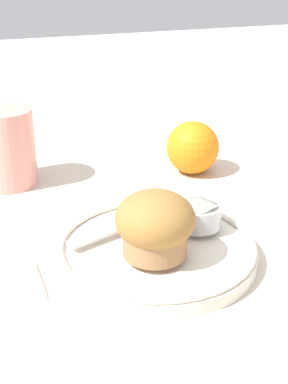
# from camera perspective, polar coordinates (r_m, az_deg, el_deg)

# --- Properties ---
(ground_plane) EXTENTS (3.00, 3.00, 0.00)m
(ground_plane) POSITION_cam_1_polar(r_m,az_deg,el_deg) (0.58, 0.31, -5.68)
(ground_plane) COLOR beige
(plate) EXTENTS (0.20, 0.20, 0.02)m
(plate) POSITION_cam_1_polar(r_m,az_deg,el_deg) (0.55, 1.13, -6.24)
(plate) COLOR silver
(plate) RESTS_ON ground_plane
(muffin) EXTENTS (0.08, 0.08, 0.06)m
(muffin) POSITION_cam_1_polar(r_m,az_deg,el_deg) (0.51, 1.19, -3.50)
(muffin) COLOR #9E7047
(muffin) RESTS_ON plate
(cream_ramekin) EXTENTS (0.05, 0.05, 0.02)m
(cream_ramekin) POSITION_cam_1_polar(r_m,az_deg,el_deg) (0.57, 5.80, -2.40)
(cream_ramekin) COLOR silver
(cream_ramekin) RESTS_ON plate
(berry_pair) EXTENTS (0.03, 0.02, 0.02)m
(berry_pair) POSITION_cam_1_polar(r_m,az_deg,el_deg) (0.58, 1.56, -2.56)
(berry_pair) COLOR #B7192D
(berry_pair) RESTS_ON plate
(butter_knife) EXTENTS (0.16, 0.07, 0.00)m
(butter_knife) POSITION_cam_1_polar(r_m,az_deg,el_deg) (0.58, -1.02, -3.16)
(butter_knife) COLOR silver
(butter_knife) RESTS_ON plate
(orange_fruit) EXTENTS (0.07, 0.07, 0.07)m
(orange_fruit) POSITION_cam_1_polar(r_m,az_deg,el_deg) (0.75, 5.21, 4.74)
(orange_fruit) COLOR orange
(orange_fruit) RESTS_ON ground_plane
(juice_glass) EXTENTS (0.08, 0.08, 0.10)m
(juice_glass) POSITION_cam_1_polar(r_m,az_deg,el_deg) (0.73, -14.49, 4.60)
(juice_glass) COLOR #E5998C
(juice_glass) RESTS_ON ground_plane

